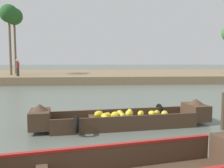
{
  "coord_description": "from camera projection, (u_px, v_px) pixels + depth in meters",
  "views": [
    {
      "loc": [
        0.13,
        -2.97,
        2.21
      ],
      "look_at": [
        1.03,
        7.87,
        1.2
      ],
      "focal_mm": 39.25,
      "sensor_mm": 36.0,
      "label": 1
    }
  ],
  "objects": [
    {
      "name": "ground_plane",
      "position": [
        90.0,
        103.0,
        13.07
      ],
      "size": [
        300.0,
        300.0,
        0.0
      ],
      "primitive_type": "plane",
      "color": "#596056"
    },
    {
      "name": "riverbank_strip",
      "position": [
        91.0,
        75.0,
        32.35
      ],
      "size": [
        160.0,
        20.0,
        0.77
      ],
      "primitive_type": "cube",
      "color": "#7F6B4C",
      "rests_on": "ground"
    },
    {
      "name": "banana_boat",
      "position": [
        123.0,
        118.0,
        8.29
      ],
      "size": [
        6.13,
        2.35,
        0.87
      ],
      "color": "#473323",
      "rests_on": "ground"
    },
    {
      "name": "palm_tree_near",
      "position": [
        14.0,
        18.0,
        27.93
      ],
      "size": [
        1.94,
        1.94,
        7.54
      ],
      "color": "brown",
      "rests_on": "riverbank_strip"
    },
    {
      "name": "palm_tree_mid",
      "position": [
        9.0,
        15.0,
        25.5
      ],
      "size": [
        1.9,
        1.9,
        7.36
      ],
      "color": "brown",
      "rests_on": "riverbank_strip"
    },
    {
      "name": "vendor_person",
      "position": [
        18.0,
        67.0,
        23.78
      ],
      "size": [
        0.44,
        0.44,
        1.66
      ],
      "color": "#332D28",
      "rests_on": "riverbank_strip"
    },
    {
      "name": "mooring_post",
      "position": [
        224.0,
        111.0,
        7.89
      ],
      "size": [
        0.14,
        0.14,
        1.21
      ],
      "primitive_type": "cylinder",
      "color": "#423323",
      "rests_on": "ground"
    }
  ]
}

